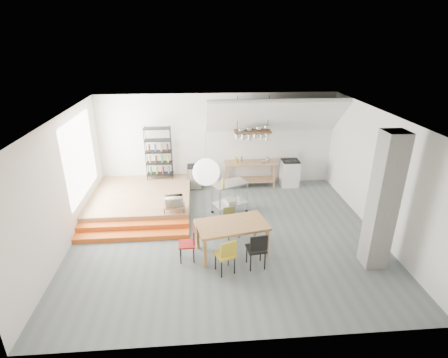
{
  "coord_description": "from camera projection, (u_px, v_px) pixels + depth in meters",
  "views": [
    {
      "loc": [
        -0.71,
        -8.02,
        5.03
      ],
      "look_at": [
        -0.0,
        0.8,
        1.3
      ],
      "focal_mm": 28.0,
      "sensor_mm": 36.0,
      "label": 1
    }
  ],
  "objects": [
    {
      "name": "wall_back",
      "position": [
        218.0,
        140.0,
        11.97
      ],
      "size": [
        8.0,
        0.04,
        3.2
      ],
      "primitive_type": "cube",
      "color": "silver",
      "rests_on": "ground"
    },
    {
      "name": "rolling_cart",
      "position": [
        230.0,
        194.0,
        10.28
      ],
      "size": [
        1.12,
        0.91,
        0.98
      ],
      "rotation": [
        0.0,
        0.0,
        0.43
      ],
      "color": "silver",
      "rests_on": "ground"
    },
    {
      "name": "bowl",
      "position": [
        263.0,
        161.0,
        11.97
      ],
      "size": [
        0.27,
        0.27,
        0.05
      ],
      "primitive_type": "imported",
      "rotation": [
        0.0,
        0.0,
        0.4
      ],
      "color": "silver",
      "rests_on": "kitchen_counter"
    },
    {
      "name": "slope_ceiling",
      "position": [
        275.0,
        116.0,
        11.18
      ],
      "size": [
        4.4,
        1.44,
        1.32
      ],
      "primitive_type": "cube",
      "rotation": [
        -0.73,
        0.0,
        0.0
      ],
      "color": "white",
      "rests_on": "wall_back"
    },
    {
      "name": "platform",
      "position": [
        142.0,
        199.0,
        10.95
      ],
      "size": [
        3.0,
        3.0,
        0.4
      ],
      "primitive_type": "cube",
      "color": "#966F4B",
      "rests_on": "ground"
    },
    {
      "name": "ceiling",
      "position": [
        227.0,
        117.0,
        8.13
      ],
      "size": [
        8.0,
        7.0,
        0.02
      ],
      "primitive_type": "cube",
      "color": "white",
      "rests_on": "wall_back"
    },
    {
      "name": "window_pane",
      "position": [
        80.0,
        157.0,
        9.76
      ],
      "size": [
        0.02,
        2.5,
        2.2
      ],
      "primitive_type": "cube",
      "color": "white",
      "rests_on": "wall_left"
    },
    {
      "name": "stove",
      "position": [
        289.0,
        172.0,
        12.27
      ],
      "size": [
        0.6,
        0.6,
        1.18
      ],
      "color": "white",
      "rests_on": "ground"
    },
    {
      "name": "kitchen_counter",
      "position": [
        250.0,
        170.0,
        12.1
      ],
      "size": [
        1.8,
        0.6,
        0.91
      ],
      "color": "#966F4B",
      "rests_on": "ground"
    },
    {
      "name": "microwave",
      "position": [
        174.0,
        201.0,
        9.69
      ],
      "size": [
        0.52,
        0.37,
        0.27
      ],
      "primitive_type": "imported",
      "rotation": [
        0.0,
        0.0,
        0.08
      ],
      "color": "beige",
      "rests_on": "microwave_shelf"
    },
    {
      "name": "chair_black",
      "position": [
        257.0,
        248.0,
        7.86
      ],
      "size": [
        0.47,
        0.47,
        0.92
      ],
      "rotation": [
        0.0,
        0.0,
        3.27
      ],
      "color": "black",
      "rests_on": "ground"
    },
    {
      "name": "microwave_shelf",
      "position": [
        174.0,
        206.0,
        9.75
      ],
      "size": [
        0.6,
        0.4,
        0.16
      ],
      "color": "#966F4B",
      "rests_on": "platform"
    },
    {
      "name": "wall_left",
      "position": [
        62.0,
        185.0,
        8.46
      ],
      "size": [
        0.04,
        7.0,
        3.2
      ],
      "primitive_type": "cube",
      "color": "silver",
      "rests_on": "ground"
    },
    {
      "name": "wire_shelving",
      "position": [
        159.0,
        152.0,
        11.65
      ],
      "size": [
        0.88,
        0.38,
        1.8
      ],
      "color": "black",
      "rests_on": "platform"
    },
    {
      "name": "step_upper",
      "position": [
        134.0,
        227.0,
        9.5
      ],
      "size": [
        3.0,
        0.35,
        0.27
      ],
      "primitive_type": "cube",
      "color": "#D15718",
      "rests_on": "ground"
    },
    {
      "name": "pot_rack",
      "position": [
        253.0,
        134.0,
        11.38
      ],
      "size": [
        1.2,
        0.5,
        1.43
      ],
      "color": "#452F1B",
      "rests_on": "ceiling"
    },
    {
      "name": "paper_lantern",
      "position": [
        206.0,
        172.0,
        7.65
      ],
      "size": [
        0.6,
        0.6,
        0.6
      ],
      "primitive_type": "sphere",
      "color": "white",
      "rests_on": "ceiling"
    },
    {
      "name": "chair_mustard",
      "position": [
        226.0,
        254.0,
        7.69
      ],
      "size": [
        0.52,
        0.52,
        0.88
      ],
      "rotation": [
        0.0,
        0.0,
        3.51
      ],
      "color": "#B39C1E",
      "rests_on": "ground"
    },
    {
      "name": "chair_red",
      "position": [
        190.0,
        241.0,
        8.18
      ],
      "size": [
        0.39,
        0.39,
        0.84
      ],
      "rotation": [
        0.0,
        0.0,
        -1.55
      ],
      "color": "#A01816",
      "rests_on": "ground"
    },
    {
      "name": "chair_olive",
      "position": [
        231.0,
        219.0,
        9.18
      ],
      "size": [
        0.47,
        0.47,
        0.8
      ],
      "rotation": [
        0.0,
        0.0,
        0.35
      ],
      "color": "brown",
      "rests_on": "ground"
    },
    {
      "name": "dining_table",
      "position": [
        232.0,
        227.0,
        8.37
      ],
      "size": [
        1.84,
        1.27,
        0.8
      ],
      "rotation": [
        0.0,
        0.0,
        0.2
      ],
      "color": "brown",
      "rests_on": "ground"
    },
    {
      "name": "concrete_column",
      "position": [
        383.0,
        202.0,
        7.62
      ],
      "size": [
        0.5,
        0.5,
        3.2
      ],
      "primitive_type": "cube",
      "color": "gray",
      "rests_on": "ground"
    },
    {
      "name": "step_lower",
      "position": [
        132.0,
        236.0,
        9.21
      ],
      "size": [
        3.0,
        0.35,
        0.13
      ],
      "primitive_type": "cube",
      "color": "#D15718",
      "rests_on": "ground"
    },
    {
      "name": "wall_right",
      "position": [
        380.0,
        175.0,
        9.05
      ],
      "size": [
        0.04,
        7.0,
        3.2
      ],
      "primitive_type": "cube",
      "color": "silver",
      "rests_on": "ground"
    },
    {
      "name": "mini_fridge",
      "position": [
        195.0,
        177.0,
        12.09
      ],
      "size": [
        0.48,
        0.48,
        0.81
      ],
      "primitive_type": "cube",
      "color": "black",
      "rests_on": "ground"
    },
    {
      "name": "floor",
      "position": [
        226.0,
        235.0,
        9.37
      ],
      "size": [
        8.0,
        8.0,
        0.0
      ],
      "primitive_type": "plane",
      "color": "#566164",
      "rests_on": "ground"
    }
  ]
}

